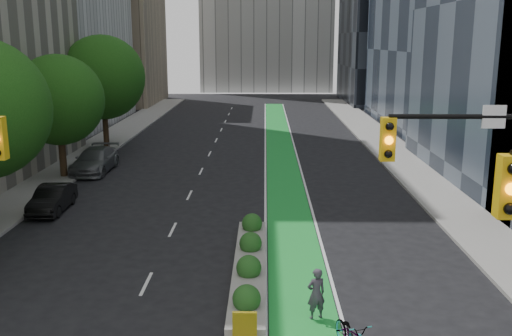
{
  "coord_description": "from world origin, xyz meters",
  "views": [
    {
      "loc": [
        1.75,
        -13.01,
        8.57
      ],
      "look_at": [
        1.37,
        11.74,
        3.0
      ],
      "focal_mm": 40.0,
      "sensor_mm": 36.0,
      "label": 1
    }
  ],
  "objects_px": {
    "median_planter": "(250,264)",
    "parked_car_left_mid": "(52,199)",
    "bicycle": "(351,335)",
    "cyclist": "(316,294)",
    "parked_car_left_far": "(95,160)"
  },
  "relations": [
    {
      "from": "bicycle",
      "to": "cyclist",
      "type": "bearing_deg",
      "value": 95.06
    },
    {
      "from": "median_planter",
      "to": "cyclist",
      "type": "distance_m",
      "value": 4.19
    },
    {
      "from": "bicycle",
      "to": "parked_car_left_far",
      "type": "xyz_separation_m",
      "value": [
        -13.7,
        22.18,
        0.28
      ]
    },
    {
      "from": "median_planter",
      "to": "parked_car_left_mid",
      "type": "height_order",
      "value": "parked_car_left_mid"
    },
    {
      "from": "parked_car_left_mid",
      "to": "bicycle",
      "type": "bearing_deg",
      "value": -46.55
    },
    {
      "from": "median_planter",
      "to": "parked_car_left_far",
      "type": "bearing_deg",
      "value": 122.67
    },
    {
      "from": "bicycle",
      "to": "parked_car_left_mid",
      "type": "height_order",
      "value": "parked_car_left_mid"
    },
    {
      "from": "bicycle",
      "to": "parked_car_left_mid",
      "type": "bearing_deg",
      "value": 117.05
    },
    {
      "from": "cyclist",
      "to": "parked_car_left_far",
      "type": "bearing_deg",
      "value": -78.48
    },
    {
      "from": "median_planter",
      "to": "parked_car_left_mid",
      "type": "relative_size",
      "value": 2.53
    },
    {
      "from": "cyclist",
      "to": "parked_car_left_mid",
      "type": "relative_size",
      "value": 0.42
    },
    {
      "from": "bicycle",
      "to": "cyclist",
      "type": "height_order",
      "value": "cyclist"
    },
    {
      "from": "cyclist",
      "to": "parked_car_left_far",
      "type": "distance_m",
      "value": 23.99
    },
    {
      "from": "bicycle",
      "to": "parked_car_left_mid",
      "type": "distance_m",
      "value": 18.76
    },
    {
      "from": "median_planter",
      "to": "parked_car_left_mid",
      "type": "distance_m",
      "value": 12.88
    }
  ]
}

